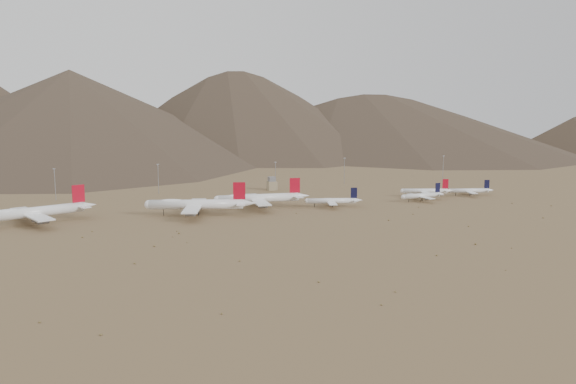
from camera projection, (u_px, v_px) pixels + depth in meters
name	position (u px, v px, depth m)	size (l,w,h in m)	color
ground	(288.00, 216.00, 382.09)	(3000.00, 3000.00, 0.00)	olive
mountain_ridge	(139.00, 73.00, 1193.60)	(4400.00, 1000.00, 300.00)	brown
widebody_west	(34.00, 212.00, 352.90)	(72.03, 57.61, 22.47)	white
widebody_centre	(197.00, 204.00, 381.70)	(73.76, 58.65, 22.71)	white
widebody_east	(259.00, 198.00, 410.96)	(71.90, 55.65, 21.38)	white
narrowbody_a	(333.00, 201.00, 415.65)	(42.30, 31.39, 14.38)	white
narrowbody_b	(422.00, 195.00, 442.94)	(41.27, 29.66, 13.61)	white
narrowbody_c	(426.00, 191.00, 465.52)	(42.43, 31.71, 14.64)	white
narrowbody_d	(470.00, 191.00, 471.04)	(38.82, 28.76, 13.16)	white
control_tower	(272.00, 184.00, 502.89)	(8.00, 8.00, 12.00)	gray
mast_far_west	(55.00, 183.00, 444.90)	(2.00, 0.60, 25.70)	gray
mast_west	(158.00, 177.00, 480.43)	(2.00, 0.60, 25.70)	gray
mast_centre	(275.00, 175.00, 500.16)	(2.00, 0.60, 25.70)	gray
mast_east	(344.00, 170.00, 542.09)	(2.00, 0.60, 25.70)	gray
mast_far_east	(443.00, 167.00, 567.45)	(2.00, 0.60, 25.70)	gray
desert_scrub	(312.00, 241.00, 307.45)	(441.76, 183.82, 0.97)	brown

